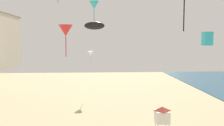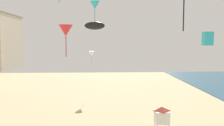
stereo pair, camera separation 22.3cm
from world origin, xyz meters
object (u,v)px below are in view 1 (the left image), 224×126
at_px(kite_red_delta_2, 66,31).
at_px(kite_black_parafoil, 94,26).
at_px(kite_cyan_delta, 94,5).
at_px(lifeguard_stand, 162,115).
at_px(kite_white_delta, 91,54).
at_px(kite_cyan_box, 207,39).

distance_m(kite_red_delta_2, kite_black_parafoil, 3.35).
relative_size(kite_black_parafoil, kite_cyan_delta, 0.68).
xyz_separation_m(lifeguard_stand, kite_cyan_delta, (-5.89, 16.21, 11.16)).
bearing_deg(kite_red_delta_2, kite_white_delta, 83.07).
bearing_deg(lifeguard_stand, kite_cyan_box, 55.30).
distance_m(lifeguard_stand, kite_cyan_box, 9.46).
relative_size(kite_white_delta, kite_black_parafoil, 0.94).
bearing_deg(kite_black_parafoil, kite_white_delta, 93.98).
relative_size(kite_red_delta_2, kite_cyan_delta, 0.98).
height_order(kite_white_delta, kite_black_parafoil, kite_black_parafoil).
bearing_deg(lifeguard_stand, kite_white_delta, 125.22).
bearing_deg(kite_cyan_delta, kite_black_parafoil, -88.50).
bearing_deg(kite_red_delta_2, lifeguard_stand, -28.18).
relative_size(lifeguard_stand, kite_cyan_delta, 0.82).
xyz_separation_m(kite_black_parafoil, kite_cyan_delta, (-0.26, 9.88, 3.51)).
height_order(kite_red_delta_2, kite_white_delta, kite_red_delta_2).
xyz_separation_m(kite_red_delta_2, kite_black_parafoil, (2.72, 1.86, 0.60)).
bearing_deg(kite_cyan_delta, kite_white_delta, 101.61).
relative_size(kite_cyan_box, kite_cyan_delta, 0.43).
distance_m(kite_cyan_box, kite_red_delta_2, 13.88).
xyz_separation_m(kite_white_delta, kite_black_parafoil, (0.91, -13.05, 3.54)).
relative_size(kite_red_delta_2, kite_white_delta, 1.54).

